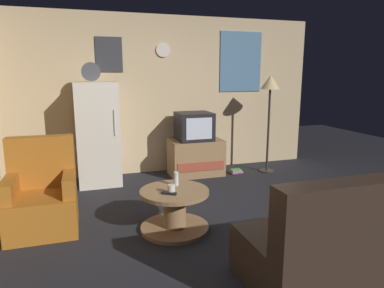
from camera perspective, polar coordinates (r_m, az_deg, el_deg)
The scene contains 13 objects.
ground_plane at distance 3.76m, azimuth 4.44°, elevation -13.94°, with size 12.00×12.00×0.00m, color #232328.
wall_with_art at distance 5.75m, azimuth -4.60°, elevation 8.07°, with size 5.20×0.12×2.52m.
fridge at distance 5.23m, azimuth -15.30°, elevation 1.67°, with size 0.60×0.62×1.77m.
tv_stand at distance 5.58m, azimuth 0.63°, elevation -2.21°, with size 0.84×0.53×0.58m.
crt_tv at distance 5.47m, azimuth 0.35°, elevation 2.94°, with size 0.54×0.51×0.44m.
standing_lamp at distance 5.75m, azimuth 12.77°, elevation 8.71°, with size 0.32×0.32×1.59m.
coffee_table at distance 3.68m, azimuth -2.89°, elevation -10.81°, with size 0.72×0.72×0.44m.
wine_glass at distance 3.72m, azimuth -2.64°, elevation -5.74°, with size 0.05×0.05×0.15m, color silver.
mug_ceramic_white at distance 3.50m, azimuth -3.43°, elevation -7.43°, with size 0.08×0.08×0.09m, color silver.
remote_control at distance 3.48m, azimuth -3.81°, elevation -8.12°, with size 0.15×0.04×0.02m, color black.
armchair at distance 3.99m, azimuth -23.45°, elevation -8.16°, with size 0.68×0.68×0.96m.
couch at distance 3.09m, azimuth 25.15°, elevation -14.61°, with size 1.70×0.80×0.92m.
book_stack at distance 5.74m, azimuth 7.25°, elevation -4.52°, with size 0.19×0.17×0.07m.
Camera 1 is at (-1.30, -3.14, 1.62)m, focal length 32.31 mm.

